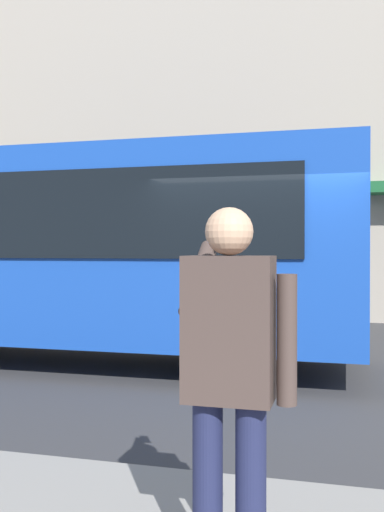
{
  "coord_description": "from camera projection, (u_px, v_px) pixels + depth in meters",
  "views": [
    {
      "loc": [
        -1.02,
        7.32,
        1.66
      ],
      "look_at": [
        1.01,
        -0.25,
        1.57
      ],
      "focal_mm": 40.79,
      "sensor_mm": 36.0,
      "label": 1
    }
  ],
  "objects": [
    {
      "name": "ground_plane",
      "position": [
        264.0,
        380.0,
        7.35
      ],
      "size": [
        60.0,
        60.0,
        0.0
      ],
      "primitive_type": "plane",
      "color": "#38383A"
    },
    {
      "name": "building_facade_far",
      "position": [
        304.0,
        68.0,
        13.84
      ],
      "size": [
        28.0,
        1.55,
        12.0
      ],
      "color": "#A89E8E",
      "rests_on": "ground_plane"
    },
    {
      "name": "red_bus",
      "position": [
        51.0,
        248.0,
        8.68
      ],
      "size": [
        9.05,
        2.54,
        3.08
      ],
      "color": "#1947AD",
      "rests_on": "ground_plane"
    },
    {
      "name": "pedestrian_photographer",
      "position": [
        230.0,
        363.0,
        2.64
      ],
      "size": [
        0.53,
        0.52,
        1.7
      ],
      "color": "#1E2347",
      "rests_on": "sidewalk_curb"
    }
  ]
}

